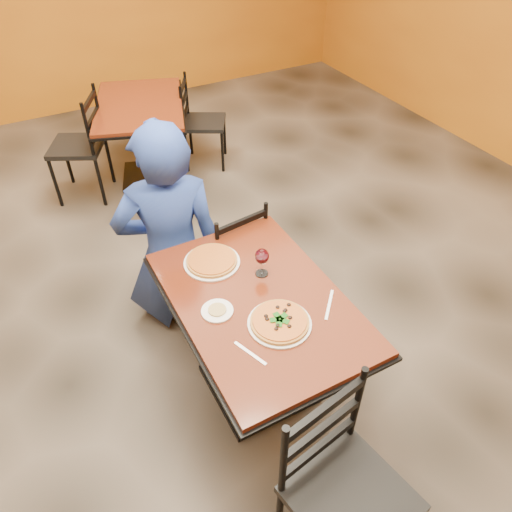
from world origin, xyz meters
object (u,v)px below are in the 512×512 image
diner (168,227)px  plate_far (212,262)px  side_plate (217,311)px  wine_glass (262,261)px  pizza_main (280,321)px  table_second (142,124)px  chair_main_far (228,253)px  chair_main_near (351,499)px  chair_second_right (205,123)px  table_main (259,324)px  chair_second_left (77,147)px  plate_main (280,324)px  pizza_far (212,260)px

diner → plate_far: (0.08, -0.48, 0.05)m
side_plate → wine_glass: bearing=22.8°
pizza_main → diner: bearing=100.1°
table_second → pizza_main: size_ratio=4.70×
chair_main_far → chair_main_near: bearing=74.0°
chair_main_near → chair_main_far: size_ratio=1.14×
chair_second_right → side_plate: size_ratio=5.36×
chair_main_far → table_main: bearing=69.8°
table_second → table_main: bearing=-94.6°
table_second → diner: bearing=-102.4°
chair_second_left → side_plate: (0.17, -2.58, 0.28)m
table_main → plate_main: 0.28m
chair_main_far → chair_second_right: 1.96m
table_main → chair_second_left: 2.63m
chair_second_left → pizza_main: bearing=35.0°
plate_main → plate_far: size_ratio=1.00×
chair_main_far → table_second: bearing=-98.4°
chair_second_left → pizza_far: bearing=34.4°
diner → wine_glass: 0.76m
chair_second_right → diner: 2.03m
chair_second_right → pizza_far: 2.44m
chair_main_near → pizza_far: size_ratio=3.50×
chair_main_far → diner: bearing=-24.0°
side_plate → chair_second_right: bearing=68.1°
pizza_main → side_plate: pizza_main is taller
table_second → side_plate: 2.62m
plate_main → wine_glass: 0.38m
chair_main_near → plate_main: bearing=73.0°
plate_far → table_main: bearing=-75.0°
chair_main_far → diner: (-0.35, 0.10, 0.28)m
plate_main → side_plate: bearing=136.7°
table_main → pizza_far: pizza_far is taller
pizza_far → side_plate: size_ratio=1.75×
diner → plate_main: diner is taller
chair_second_left → plate_far: chair_second_left is taller
diner → pizza_far: (0.08, -0.48, 0.07)m
diner → chair_main_far: bearing=176.3°
diner → plate_main: (0.18, -1.04, 0.05)m
plate_far → pizza_far: pizza_far is taller
chair_main_far → side_plate: chair_main_far is taller
diner → pizza_far: bearing=112.6°
chair_main_far → chair_second_right: chair_main_far is taller
chair_main_far → chair_second_left: (-0.57, 1.86, 0.05)m
pizza_main → chair_second_left: bearing=98.2°
table_second → chair_main_far: (-0.04, -1.86, -0.12)m
chair_main_far → side_plate: size_ratio=5.37×
plate_main → plate_far: same height
table_main → side_plate: side_plate is taller
plate_far → wine_glass: size_ratio=1.72×
plate_main → wine_glass: wine_glass is taller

